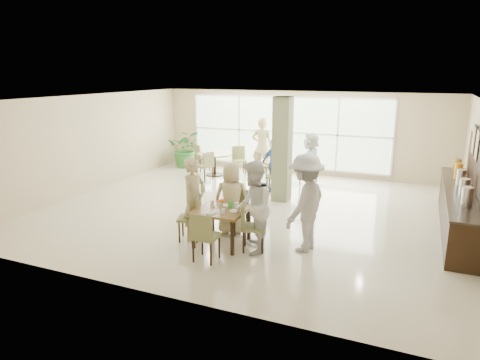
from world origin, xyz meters
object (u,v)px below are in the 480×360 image
at_px(round_table_left, 215,158).
at_px(round_table_right, 280,167).
at_px(teen_far, 232,198).
at_px(adult_b, 310,160).
at_px(potted_plant, 186,149).
at_px(main_table, 222,213).
at_px(teen_right, 253,207).
at_px(adult_a, 275,165).
at_px(buffet_counter, 459,206).
at_px(teen_left, 194,199).
at_px(adult_standing, 262,147).
at_px(teen_standing, 305,203).

relative_size(round_table_left, round_table_right, 1.11).
bearing_deg(teen_far, adult_b, -119.12).
bearing_deg(potted_plant, main_table, -54.32).
bearing_deg(teen_far, teen_right, 115.31).
height_order(potted_plant, adult_a, adult_a).
distance_m(buffet_counter, adult_a, 4.95).
distance_m(round_table_left, teen_right, 6.51).
bearing_deg(teen_left, round_table_right, 6.58).
bearing_deg(adult_standing, teen_left, 90.44).
bearing_deg(buffet_counter, adult_standing, 150.95).
relative_size(buffet_counter, adult_standing, 2.40).
xyz_separation_m(buffet_counter, adult_b, (-3.90, 2.28, 0.29)).
height_order(teen_right, adult_a, teen_right).
height_order(teen_far, teen_right, teen_right).
xyz_separation_m(round_table_right, teen_far, (0.28, -4.25, 0.21)).
relative_size(teen_left, teen_far, 1.10).
relative_size(teen_far, adult_standing, 0.80).
relative_size(round_table_left, teen_right, 0.67).
bearing_deg(main_table, teen_standing, 13.55).
relative_size(buffet_counter, teen_right, 2.60).
distance_m(round_table_right, teen_far, 4.27).
relative_size(potted_plant, teen_far, 0.87).
bearing_deg(adult_standing, teen_standing, 111.69).
relative_size(main_table, adult_standing, 0.51).
height_order(round_table_left, teen_left, teen_left).
xyz_separation_m(main_table, adult_a, (-0.29, 4.15, 0.14)).
height_order(teen_right, adult_b, teen_right).
relative_size(buffet_counter, teen_left, 2.73).
bearing_deg(teen_left, buffet_counter, -52.19).
xyz_separation_m(teen_far, teen_right, (0.80, -0.76, 0.12)).
relative_size(main_table, buffet_counter, 0.21).
distance_m(round_table_left, adult_a, 2.81).
bearing_deg(teen_left, adult_b, -3.55).
bearing_deg(teen_far, teen_left, 24.73).
xyz_separation_m(potted_plant, adult_standing, (3.02, -0.11, 0.30)).
bearing_deg(potted_plant, teen_right, -50.57).
bearing_deg(round_table_right, potted_plant, 163.81).
xyz_separation_m(teen_left, adult_b, (1.21, 4.95, -0.02)).
xyz_separation_m(teen_far, adult_b, (0.63, 4.36, 0.06)).
distance_m(round_table_left, teen_left, 5.71).
bearing_deg(round_table_right, main_table, -85.87).
bearing_deg(adult_standing, buffet_counter, 144.75).
xyz_separation_m(round_table_right, teen_right, (1.07, -5.02, 0.33)).
bearing_deg(round_table_left, teen_left, -67.70).
bearing_deg(potted_plant, teen_far, -51.65).
xyz_separation_m(round_table_left, teen_standing, (4.43, -4.96, 0.37)).
bearing_deg(buffet_counter, potted_plant, 159.30).
bearing_deg(teen_left, adult_a, 5.00).
bearing_deg(teen_right, main_table, -118.63).
xyz_separation_m(main_table, adult_b, (0.55, 5.02, 0.18)).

